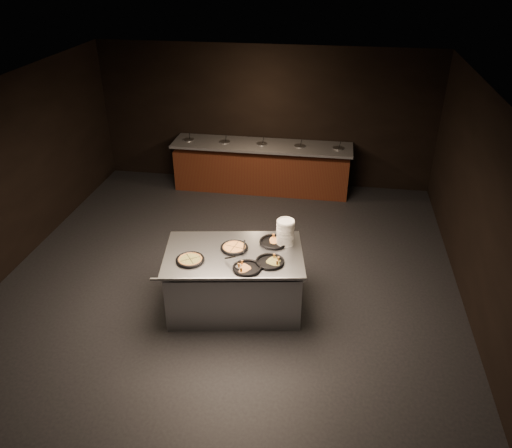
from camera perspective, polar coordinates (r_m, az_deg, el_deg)
The scene contains 11 objects.
room at distance 6.95m, azimuth -3.69°, elevation 2.42°, with size 7.02×8.02×2.92m.
salad_bar at distance 10.55m, azimuth 0.63°, elevation 6.20°, with size 3.70×0.83×1.18m.
serving_counter at distance 7.10m, azimuth -2.49°, elevation -6.54°, with size 2.06×1.51×0.91m.
plate_stack at distance 6.96m, azimuth 3.38°, elevation -0.95°, with size 0.25×0.25×0.36m, color white.
pan_veggie_whole at distance 6.71m, azimuth -7.54°, elevation -4.05°, with size 0.38×0.38×0.04m.
pan_cheese_whole at distance 6.92m, azimuth -2.50°, elevation -2.69°, with size 0.38×0.38×0.04m.
pan_cheese_slices_a at distance 7.05m, azimuth 2.05°, elevation -2.03°, with size 0.41×0.41×0.04m.
pan_cheese_slices_b at distance 6.50m, azimuth -1.02°, elevation -5.02°, with size 0.38×0.38×0.04m.
pan_veggie_slices at distance 6.62m, azimuth 1.61°, elevation -4.30°, with size 0.39×0.39×0.04m.
server_left at distance 6.85m, azimuth -1.35°, elevation -2.56°, with size 0.09×0.29×0.14m.
server_right at distance 6.54m, azimuth -2.67°, elevation -4.17°, with size 0.30×0.21×0.16m.
Camera 1 is at (1.42, -6.03, 4.60)m, focal length 35.00 mm.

